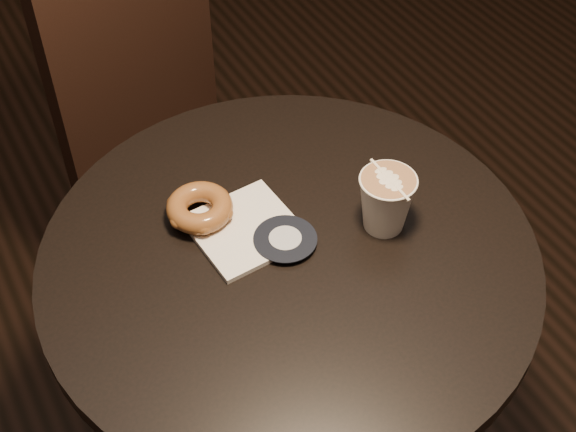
{
  "coord_description": "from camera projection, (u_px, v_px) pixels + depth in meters",
  "views": [
    {
      "loc": [
        -0.36,
        -0.64,
        1.59
      ],
      "look_at": [
        0.01,
        0.03,
        0.79
      ],
      "focal_mm": 50.0,
      "sensor_mm": 36.0,
      "label": 1
    }
  ],
  "objects": [
    {
      "name": "latte_cup",
      "position": [
        386.0,
        202.0,
        1.12
      ],
      "size": [
        0.08,
        0.08,
        0.09
      ],
      "primitive_type": null,
      "color": "white",
      "rests_on": "cafe_table"
    },
    {
      "name": "cafe_table",
      "position": [
        289.0,
        334.0,
        1.26
      ],
      "size": [
        0.7,
        0.7,
        0.75
      ],
      "color": "black",
      "rests_on": "ground"
    },
    {
      "name": "pastry_bag",
      "position": [
        245.0,
        229.0,
        1.14
      ],
      "size": [
        0.15,
        0.15,
        0.01
      ],
      "primitive_type": "cube",
      "rotation": [
        0.0,
        0.0,
        0.07
      ],
      "color": "white",
      "rests_on": "cafe_table"
    },
    {
      "name": "doughnut",
      "position": [
        200.0,
        208.0,
        1.14
      ],
      "size": [
        0.1,
        0.1,
        0.03
      ],
      "primitive_type": "torus",
      "color": "brown",
      "rests_on": "pastry_bag"
    },
    {
      "name": "chair",
      "position": [
        170.0,
        129.0,
        1.62
      ],
      "size": [
        0.48,
        0.48,
        0.96
      ],
      "rotation": [
        0.0,
        0.0,
        0.33
      ],
      "color": "black",
      "rests_on": "ground"
    }
  ]
}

